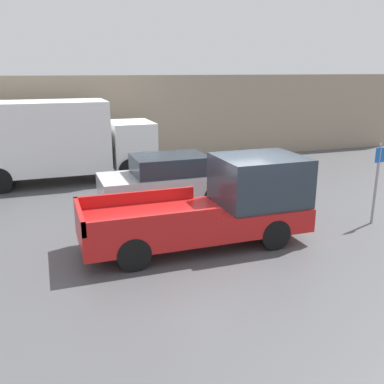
{
  "coord_description": "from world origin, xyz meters",
  "views": [
    {
      "loc": [
        -4.49,
        -9.27,
        4.16
      ],
      "look_at": [
        -0.89,
        0.96,
        1.05
      ],
      "focal_mm": 40.0,
      "sensor_mm": 36.0,
      "label": 1
    }
  ],
  "objects_px": {
    "parking_sign": "(377,179)",
    "pickup_truck": "(220,204)",
    "car": "(167,179)",
    "delivery_truck": "(47,139)"
  },
  "relations": [
    {
      "from": "delivery_truck",
      "to": "parking_sign",
      "type": "distance_m",
      "value": 11.44
    },
    {
      "from": "delivery_truck",
      "to": "parking_sign",
      "type": "height_order",
      "value": "delivery_truck"
    },
    {
      "from": "pickup_truck",
      "to": "parking_sign",
      "type": "bearing_deg",
      "value": -2.56
    },
    {
      "from": "parking_sign",
      "to": "pickup_truck",
      "type": "bearing_deg",
      "value": 177.44
    },
    {
      "from": "delivery_truck",
      "to": "parking_sign",
      "type": "relative_size",
      "value": 3.29
    },
    {
      "from": "car",
      "to": "parking_sign",
      "type": "bearing_deg",
      "value": -38.09
    },
    {
      "from": "car",
      "to": "parking_sign",
      "type": "relative_size",
      "value": 1.87
    },
    {
      "from": "car",
      "to": "delivery_truck",
      "type": "bearing_deg",
      "value": 131.31
    },
    {
      "from": "car",
      "to": "parking_sign",
      "type": "distance_m",
      "value": 6.22
    },
    {
      "from": "car",
      "to": "delivery_truck",
      "type": "relative_size",
      "value": 0.57
    }
  ]
}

